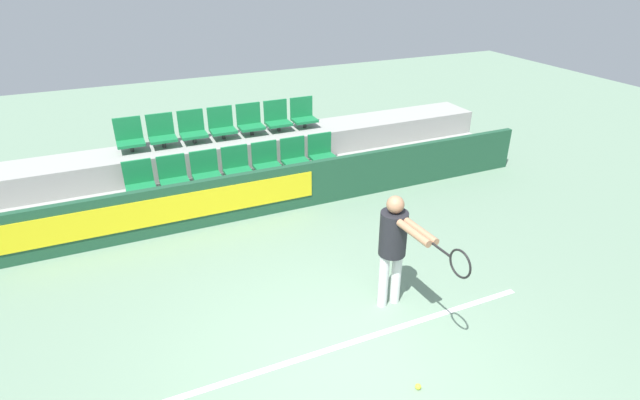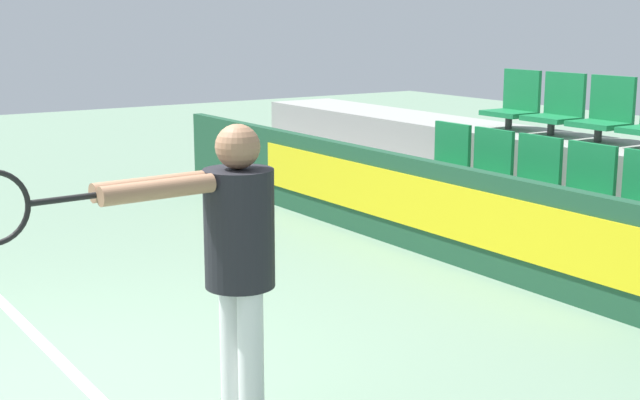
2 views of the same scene
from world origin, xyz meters
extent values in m
plane|color=gray|center=(0.00, 0.00, 0.00)|extent=(30.00, 30.00, 0.00)
cube|color=white|center=(0.00, 0.29, 0.00)|extent=(5.45, 0.08, 0.01)
cube|color=#1E4C33|center=(0.00, 3.84, 0.43)|extent=(11.54, 0.12, 0.85)
cube|color=yellow|center=(-1.33, 3.77, 0.47)|extent=(4.99, 0.02, 0.47)
cube|color=#9E9E99|center=(0.00, 4.38, 0.24)|extent=(11.14, 0.93, 0.48)
cylinder|color=#333333|center=(-1.69, 4.43, 0.55)|extent=(0.07, 0.07, 0.14)
cube|color=#197A42|center=(-1.69, 4.43, 0.64)|extent=(0.48, 0.38, 0.05)
cube|color=#197A42|center=(-1.69, 4.60, 0.87)|extent=(0.48, 0.04, 0.41)
cylinder|color=#333333|center=(-1.13, 4.43, 0.55)|extent=(0.07, 0.07, 0.14)
cube|color=#197A42|center=(-1.13, 4.43, 0.64)|extent=(0.48, 0.38, 0.05)
cube|color=#197A42|center=(-1.13, 4.60, 0.87)|extent=(0.48, 0.04, 0.41)
cylinder|color=#333333|center=(-0.56, 4.43, 0.55)|extent=(0.07, 0.07, 0.14)
cube|color=#197A42|center=(-0.56, 4.43, 0.64)|extent=(0.48, 0.38, 0.05)
cube|color=#197A42|center=(-0.56, 4.60, 0.87)|extent=(0.48, 0.04, 0.41)
cylinder|color=#333333|center=(0.00, 4.43, 0.55)|extent=(0.07, 0.07, 0.14)
cube|color=#197A42|center=(0.00, 4.43, 0.64)|extent=(0.48, 0.38, 0.05)
cube|color=#197A42|center=(0.00, 4.60, 0.87)|extent=(0.48, 0.04, 0.41)
cylinder|color=#333333|center=(0.56, 4.43, 0.55)|extent=(0.07, 0.07, 0.14)
cube|color=#197A42|center=(0.56, 4.43, 0.64)|extent=(0.48, 0.38, 0.05)
cylinder|color=#333333|center=(-1.69, 5.35, 1.03)|extent=(0.07, 0.07, 0.14)
cube|color=#197A42|center=(-1.69, 5.35, 1.13)|extent=(0.48, 0.38, 0.05)
cube|color=#197A42|center=(-1.69, 5.53, 1.36)|extent=(0.48, 0.04, 0.41)
cylinder|color=#333333|center=(-1.13, 5.35, 1.03)|extent=(0.07, 0.07, 0.14)
cube|color=#197A42|center=(-1.13, 5.35, 1.13)|extent=(0.48, 0.38, 0.05)
cube|color=#197A42|center=(-1.13, 5.53, 1.36)|extent=(0.48, 0.04, 0.41)
cylinder|color=#333333|center=(-0.56, 5.35, 1.03)|extent=(0.07, 0.07, 0.14)
cube|color=#197A42|center=(-0.56, 5.35, 1.13)|extent=(0.48, 0.38, 0.05)
cube|color=#197A42|center=(-0.56, 5.53, 1.36)|extent=(0.48, 0.04, 0.41)
cylinder|color=silver|center=(0.91, 0.77, 0.39)|extent=(0.13, 0.13, 0.78)
cylinder|color=silver|center=(1.10, 0.77, 0.39)|extent=(0.13, 0.13, 0.78)
cylinder|color=black|center=(1.01, 0.77, 1.08)|extent=(0.35, 0.35, 0.59)
sphere|color=#9E7051|center=(1.01, 0.77, 1.49)|extent=(0.22, 0.22, 0.22)
cylinder|color=#9E7051|center=(0.98, 0.32, 1.33)|extent=(0.12, 0.56, 0.09)
cylinder|color=#9E7051|center=(1.08, 0.32, 1.33)|extent=(0.12, 0.56, 0.09)
cylinder|color=black|center=(1.06, -0.11, 1.33)|extent=(0.05, 0.30, 0.03)
camera|label=1|loc=(-2.00, -3.76, 4.25)|focal=28.00mm
camera|label=2|loc=(4.76, -1.26, 2.10)|focal=50.00mm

